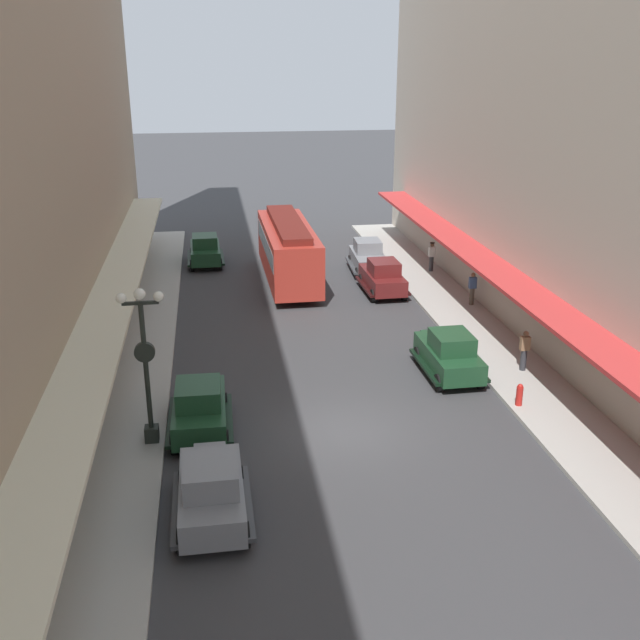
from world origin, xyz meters
TOP-DOWN VIEW (x-y plane):
  - ground_plane at (0.00, 0.00)m, footprint 200.00×200.00m
  - sidewalk_left at (-7.50, 0.00)m, footprint 3.00×60.00m
  - sidewalk_right at (7.50, 0.00)m, footprint 3.00×60.00m
  - parked_car_0 at (4.61, 14.44)m, footprint 2.21×4.28m
  - parked_car_1 at (-4.85, 0.69)m, footprint 2.19×4.28m
  - parked_car_2 at (-4.53, -4.31)m, footprint 2.16×4.27m
  - parked_car_3 at (-4.56, 21.53)m, footprint 2.20×4.28m
  - parked_car_4 at (4.77, 3.85)m, footprint 2.19×4.28m
  - parked_car_5 at (4.71, 18.50)m, footprint 2.30×4.32m
  - streetcar at (-0.05, 17.25)m, footprint 2.60×9.62m
  - lamp_post_with_clock at (-6.40, 0.04)m, footprint 1.42×0.44m
  - fire_hydrant at (6.35, 0.67)m, footprint 0.24×0.24m
  - pedestrian_0 at (7.74, 3.57)m, footprint 0.36×0.24m
  - pedestrian_1 at (8.24, 17.67)m, footprint 0.36×0.28m
  - pedestrian_2 at (8.49, 11.59)m, footprint 0.36×0.24m

SIDE VIEW (x-z plane):
  - ground_plane at x=0.00m, z-range 0.00..0.00m
  - sidewalk_left at x=-7.50m, z-range 0.00..0.15m
  - sidewalk_right at x=7.50m, z-range 0.00..0.15m
  - fire_hydrant at x=6.35m, z-range 0.15..0.97m
  - parked_car_0 at x=4.61m, z-range 0.02..1.86m
  - parked_car_1 at x=-4.85m, z-range 0.02..1.86m
  - parked_car_2 at x=-4.53m, z-range 0.02..1.86m
  - parked_car_3 at x=-4.56m, z-range 0.02..1.86m
  - parked_car_4 at x=4.77m, z-range 0.02..1.86m
  - parked_car_5 at x=4.71m, z-range 0.02..1.86m
  - pedestrian_0 at x=7.74m, z-range 0.17..1.81m
  - pedestrian_2 at x=8.49m, z-range 0.17..1.81m
  - pedestrian_1 at x=8.24m, z-range 0.18..1.85m
  - streetcar at x=-0.05m, z-range 0.17..3.63m
  - lamp_post_with_clock at x=-6.40m, z-range 0.41..5.57m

